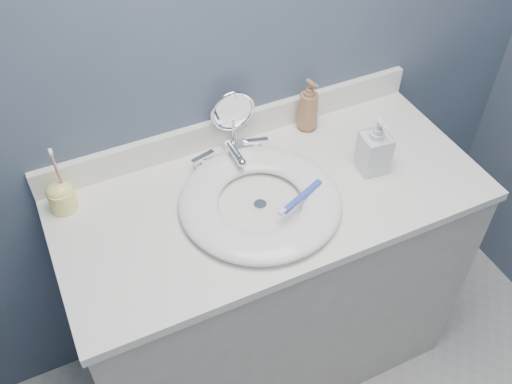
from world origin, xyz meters
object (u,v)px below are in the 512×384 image
soap_bottle_amber (308,105)px  soap_bottle_clear (375,145)px  makeup_mirror (233,117)px  toothbrush_holder (61,196)px

soap_bottle_amber → soap_bottle_clear: (0.08, -0.25, 0.00)m
makeup_mirror → toothbrush_holder: size_ratio=0.96×
soap_bottle_clear → toothbrush_holder: size_ratio=0.86×
soap_bottle_clear → toothbrush_holder: bearing=171.3°
toothbrush_holder → soap_bottle_clear: bearing=-14.6°
soap_bottle_amber → toothbrush_holder: (-0.77, -0.03, -0.04)m
soap_bottle_amber → soap_bottle_clear: size_ratio=0.98×
soap_bottle_clear → makeup_mirror: bearing=146.9°
makeup_mirror → soap_bottle_clear: size_ratio=1.12×
toothbrush_holder → makeup_mirror: bearing=4.6°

